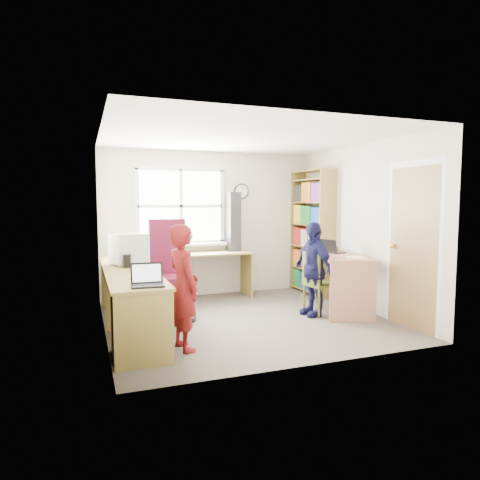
{
  "coord_description": "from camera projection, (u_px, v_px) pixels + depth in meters",
  "views": [
    {
      "loc": [
        -2.01,
        -5.21,
        1.58
      ],
      "look_at": [
        0.0,
        0.25,
        1.05
      ],
      "focal_mm": 32.0,
      "sensor_mm": 36.0,
      "label": 1
    }
  ],
  "objects": [
    {
      "name": "paper_b",
      "position": [
        355.0,
        257.0,
        5.85
      ],
      "size": [
        0.33,
        0.38,
        0.0
      ],
      "rotation": [
        0.0,
        0.0,
        -0.42
      ],
      "color": "white",
      "rests_on": "right_desk"
    },
    {
      "name": "paper_a",
      "position": [
        139.0,
        275.0,
        4.82
      ],
      "size": [
        0.24,
        0.3,
        0.0
      ],
      "rotation": [
        0.0,
        0.0,
        -0.16
      ],
      "color": "white",
      "rests_on": "l_desk"
    },
    {
      "name": "speaker_b",
      "position": [
        123.0,
        255.0,
        5.94
      ],
      "size": [
        0.11,
        0.11,
        0.18
      ],
      "rotation": [
        0.0,
        0.0,
        -0.2
      ],
      "color": "black",
      "rests_on": "l_desk"
    },
    {
      "name": "swivel_chair",
      "position": [
        170.0,
        277.0,
        5.71
      ],
      "size": [
        0.65,
        0.65,
        1.33
      ],
      "rotation": [
        0.0,
        0.0,
        0.06
      ],
      "color": "black",
      "rests_on": "ground"
    },
    {
      "name": "bookshelf",
      "position": [
        312.0,
        235.0,
        7.29
      ],
      "size": [
        0.3,
        1.02,
        2.1
      ],
      "color": "#A48D41",
      "rests_on": "ground"
    },
    {
      "name": "game_box",
      "position": [
        324.0,
        249.0,
        6.64
      ],
      "size": [
        0.33,
        0.33,
        0.06
      ],
      "rotation": [
        0.0,
        0.0,
        -0.02
      ],
      "color": "#B51618",
      "rests_on": "right_desk"
    },
    {
      "name": "wooden_chair",
      "position": [
        317.0,
        281.0,
        5.96
      ],
      "size": [
        0.43,
        0.43,
        0.88
      ],
      "rotation": [
        0.0,
        0.0,
        0.16
      ],
      "color": "#586220",
      "rests_on": "ground"
    },
    {
      "name": "l_desk",
      "position": [
        150.0,
        298.0,
        4.95
      ],
      "size": [
        2.38,
        2.95,
        0.75
      ],
      "color": "#A48D41",
      "rests_on": "ground"
    },
    {
      "name": "person_navy",
      "position": [
        313.0,
        269.0,
        5.89
      ],
      "size": [
        0.4,
        0.79,
        1.3
      ],
      "primitive_type": "imported",
      "rotation": [
        0.0,
        0.0,
        -1.46
      ],
      "color": "#151642",
      "rests_on": "ground"
    },
    {
      "name": "cd_tower",
      "position": [
        234.0,
        222.0,
        7.11
      ],
      "size": [
        0.22,
        0.2,
        0.98
      ],
      "rotation": [
        0.0,
        0.0,
        0.12
      ],
      "color": "black",
      "rests_on": "l_desk"
    },
    {
      "name": "speaker_a",
      "position": [
        127.0,
        261.0,
        5.36
      ],
      "size": [
        0.1,
        0.1,
        0.16
      ],
      "rotation": [
        0.0,
        0.0,
        -0.26
      ],
      "color": "black",
      "rests_on": "l_desk"
    },
    {
      "name": "crt_monitor",
      "position": [
        129.0,
        249.0,
        5.58
      ],
      "size": [
        0.51,
        0.48,
        0.41
      ],
      "rotation": [
        0.0,
        0.0,
        0.3
      ],
      "color": "silver",
      "rests_on": "l_desk"
    },
    {
      "name": "laptop_left",
      "position": [
        147.0,
        280.0,
        4.21
      ],
      "size": [
        0.33,
        0.28,
        0.22
      ],
      "rotation": [
        0.0,
        0.0,
        -0.07
      ],
      "color": "black",
      "rests_on": "l_desk"
    },
    {
      "name": "laptop_right",
      "position": [
        331.0,
        250.0,
        6.34
      ],
      "size": [
        0.33,
        0.36,
        0.21
      ],
      "rotation": [
        0.0,
        0.0,
        1.86
      ],
      "color": "black",
      "rests_on": "right_desk"
    },
    {
      "name": "person_green",
      "position": [
        164.0,
        265.0,
        6.15
      ],
      "size": [
        0.51,
        0.65,
        1.33
      ],
      "primitive_type": "imported",
      "rotation": [
        0.0,
        0.0,
        1.58
      ],
      "color": "#307836",
      "rests_on": "ground"
    },
    {
      "name": "person_red",
      "position": [
        183.0,
        287.0,
        4.52
      ],
      "size": [
        0.41,
        0.54,
        1.34
      ],
      "primitive_type": "imported",
      "rotation": [
        0.0,
        0.0,
        1.76
      ],
      "color": "maroon",
      "rests_on": "ground"
    },
    {
      "name": "room",
      "position": [
        245.0,
        228.0,
        5.69
      ],
      "size": [
        3.64,
        3.44,
        2.44
      ],
      "color": "#4E463D",
      "rests_on": "ground"
    },
    {
      "name": "right_desk",
      "position": [
        342.0,
        269.0,
        6.24
      ],
      "size": [
        1.12,
        1.55,
        0.81
      ],
      "rotation": [
        0.0,
        0.0,
        -0.38
      ],
      "color": "tan",
      "rests_on": "ground"
    },
    {
      "name": "potted_plant",
      "position": [
        188.0,
        244.0,
        6.78
      ],
      "size": [
        0.19,
        0.16,
        0.31
      ],
      "primitive_type": "imported",
      "rotation": [
        0.0,
        0.0,
        0.18
      ],
      "color": "#2B6C34",
      "rests_on": "l_desk"
    }
  ]
}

